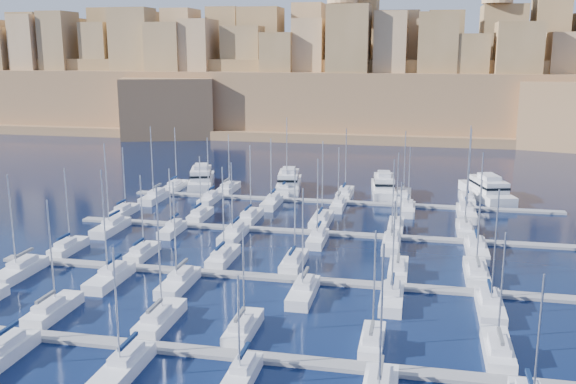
% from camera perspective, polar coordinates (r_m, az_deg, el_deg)
% --- Properties ---
extents(ground, '(600.00, 600.00, 0.00)m').
position_cam_1_polar(ground, '(95.55, 1.96, -5.40)').
color(ground, black).
rests_on(ground, ground).
extents(pontoon_near, '(84.00, 2.00, 0.40)m').
position_cam_1_polar(pontoon_near, '(64.69, -3.38, -14.40)').
color(pontoon_near, slate).
rests_on(pontoon_near, ground).
extents(pontoon_mid_near, '(84.00, 2.00, 0.40)m').
position_cam_1_polar(pontoon_mid_near, '(84.34, 0.55, -7.75)').
color(pontoon_mid_near, slate).
rests_on(pontoon_mid_near, ground).
extents(pontoon_mid_far, '(84.00, 2.00, 0.40)m').
position_cam_1_polar(pontoon_mid_far, '(104.92, 2.90, -3.64)').
color(pontoon_mid_far, slate).
rests_on(pontoon_mid_far, ground).
extents(pontoon_far, '(84.00, 2.00, 0.40)m').
position_cam_1_polar(pontoon_far, '(125.99, 4.46, -0.88)').
color(pontoon_far, slate).
rests_on(pontoon_far, ground).
extents(sailboat_1, '(2.67, 8.92, 13.70)m').
position_cam_1_polar(sailboat_1, '(78.29, -20.16, -9.79)').
color(sailboat_1, silver).
rests_on(sailboat_1, ground).
extents(sailboat_2, '(2.76, 9.21, 15.83)m').
position_cam_1_polar(sailboat_2, '(72.71, -11.31, -10.97)').
color(sailboat_2, silver).
rests_on(sailboat_2, ground).
extents(sailboat_3, '(2.50, 8.34, 11.66)m').
position_cam_1_polar(sailboat_3, '(69.38, -4.02, -11.98)').
color(sailboat_3, silver).
rests_on(sailboat_3, ground).
extents(sailboat_4, '(2.28, 7.60, 12.51)m').
position_cam_1_polar(sailboat_4, '(66.92, 7.50, -13.03)').
color(sailboat_4, silver).
rests_on(sailboat_4, ground).
extents(sailboat_5, '(2.66, 8.88, 12.84)m').
position_cam_1_polar(sailboat_5, '(67.88, 18.14, -13.19)').
color(sailboat_5, silver).
rests_on(sailboat_5, ground).
extents(sailboat_8, '(2.75, 9.17, 12.82)m').
position_cam_1_polar(sailboat_8, '(63.40, -14.44, -14.86)').
color(sailboat_8, silver).
rests_on(sailboat_8, ground).
extents(sailboat_9, '(2.28, 7.60, 10.78)m').
position_cam_1_polar(sailboat_9, '(60.35, -4.18, -15.99)').
color(sailboat_9, silver).
rests_on(sailboat_9, ground).
extents(sailboat_12, '(2.43, 8.09, 12.93)m').
position_cam_1_polar(sailboat_12, '(100.97, -18.94, -4.67)').
color(sailboat_12, silver).
rests_on(sailboat_12, ground).
extents(sailboat_13, '(2.38, 7.94, 12.34)m').
position_cam_1_polar(sailboat_13, '(95.54, -12.81, -5.27)').
color(sailboat_13, silver).
rests_on(sailboat_13, ground).
extents(sailboat_14, '(2.66, 8.86, 13.88)m').
position_cam_1_polar(sailboat_14, '(91.72, -5.80, -5.76)').
color(sailboat_14, silver).
rests_on(sailboat_14, ground).
extents(sailboat_15, '(2.64, 8.80, 14.21)m').
position_cam_1_polar(sailboat_15, '(89.24, 0.53, -6.21)').
color(sailboat_15, silver).
rests_on(sailboat_15, ground).
extents(sailboat_16, '(2.48, 8.28, 12.87)m').
position_cam_1_polar(sailboat_16, '(87.50, 9.77, -6.81)').
color(sailboat_16, silver).
rests_on(sailboat_16, ground).
extents(sailboat_17, '(2.93, 9.76, 13.44)m').
position_cam_1_polar(sailboat_17, '(88.51, 16.39, -6.91)').
color(sailboat_17, silver).
rests_on(sailboat_17, ground).
extents(sailboat_18, '(2.92, 9.74, 14.19)m').
position_cam_1_polar(sailboat_18, '(92.94, -22.76, -6.46)').
color(sailboat_18, silver).
rests_on(sailboat_18, ground).
extents(sailboat_19, '(2.85, 9.49, 15.27)m').
position_cam_1_polar(sailboat_19, '(86.51, -15.53, -7.31)').
color(sailboat_19, silver).
rests_on(sailboat_19, ground).
extents(sailboat_20, '(2.81, 9.36, 14.11)m').
position_cam_1_polar(sailboat_20, '(82.84, -9.70, -7.92)').
color(sailboat_20, silver).
rests_on(sailboat_20, ground).
extents(sailboat_21, '(2.74, 9.15, 14.03)m').
position_cam_1_polar(sailboat_21, '(78.75, 1.37, -8.85)').
color(sailboat_21, silver).
rests_on(sailboat_21, ground).
extents(sailboat_22, '(2.64, 8.81, 13.01)m').
position_cam_1_polar(sailboat_22, '(77.84, 9.20, -9.29)').
color(sailboat_22, silver).
rests_on(sailboat_22, ground).
extents(sailboat_23, '(2.82, 9.41, 14.88)m').
position_cam_1_polar(sailboat_23, '(77.99, 17.52, -9.67)').
color(sailboat_23, silver).
rests_on(sailboat_23, ground).
extents(sailboat_24, '(2.38, 7.94, 12.65)m').
position_cam_1_polar(sailboat_24, '(120.24, -14.32, -1.65)').
color(sailboat_24, silver).
rests_on(sailboat_24, ground).
extents(sailboat_25, '(2.43, 8.10, 11.49)m').
position_cam_1_polar(sailboat_25, '(114.79, -7.82, -2.05)').
color(sailboat_25, silver).
rests_on(sailboat_25, ground).
extents(sailboat_26, '(2.75, 9.18, 13.66)m').
position_cam_1_polar(sailboat_26, '(112.63, -3.40, -2.22)').
color(sailboat_26, silver).
rests_on(sailboat_26, ground).
extents(sailboat_27, '(3.03, 10.09, 14.67)m').
position_cam_1_polar(sailboat_27, '(110.52, 2.99, -2.50)').
color(sailboat_27, silver).
rests_on(sailboat_27, ground).
extents(sailboat_28, '(2.45, 8.17, 13.27)m').
position_cam_1_polar(sailboat_28, '(108.49, 9.57, -2.96)').
color(sailboat_28, silver).
rests_on(sailboat_28, ground).
extents(sailboat_29, '(2.58, 8.60, 13.96)m').
position_cam_1_polar(sailboat_29, '(108.90, 15.44, -3.19)').
color(sailboat_29, silver).
rests_on(sailboat_29, ground).
extents(sailboat_30, '(2.88, 9.61, 15.07)m').
position_cam_1_polar(sailboat_30, '(109.96, -15.46, -3.03)').
color(sailboat_30, silver).
rests_on(sailboat_30, ground).
extents(sailboat_31, '(2.30, 7.68, 11.20)m').
position_cam_1_polar(sailboat_31, '(106.54, -10.23, -3.29)').
color(sailboat_31, silver).
rests_on(sailboat_31, ground).
extents(sailboat_32, '(2.78, 9.26, 12.73)m').
position_cam_1_polar(sailboat_32, '(102.39, -4.86, -3.77)').
color(sailboat_32, silver).
rests_on(sailboat_32, ground).
extents(sailboat_33, '(2.47, 8.22, 13.70)m').
position_cam_1_polar(sailboat_33, '(99.98, 2.65, -4.14)').
color(sailboat_33, silver).
rests_on(sailboat_33, ground).
extents(sailboat_34, '(2.63, 8.77, 14.08)m').
position_cam_1_polar(sailboat_34, '(98.65, 9.19, -4.53)').
color(sailboat_34, silver).
rests_on(sailboat_34, ground).
extents(sailboat_35, '(2.99, 9.97, 15.58)m').
position_cam_1_polar(sailboat_35, '(98.40, 16.41, -4.92)').
color(sailboat_35, silver).
rests_on(sailboat_35, ground).
extents(sailboat_36, '(2.55, 8.52, 13.57)m').
position_cam_1_polar(sailboat_36, '(139.61, -9.94, 0.52)').
color(sailboat_36, silver).
rests_on(sailboat_36, ground).
extents(sailboat_37, '(2.73, 9.10, 12.41)m').
position_cam_1_polar(sailboat_37, '(136.03, -5.30, 0.34)').
color(sailboat_37, silver).
rests_on(sailboat_37, ground).
extents(sailboat_38, '(2.82, 9.40, 16.16)m').
position_cam_1_polar(sailboat_38, '(133.10, -0.16, 0.14)').
color(sailboat_38, silver).
rests_on(sailboat_38, ground).
extents(sailboat_39, '(2.81, 9.38, 14.19)m').
position_cam_1_polar(sailboat_39, '(131.17, 5.08, -0.11)').
color(sailboat_39, silver).
rests_on(sailboat_39, ground).
extents(sailboat_40, '(2.95, 9.85, 13.98)m').
position_cam_1_polar(sailboat_40, '(130.60, 10.21, -0.32)').
color(sailboat_40, silver).
rests_on(sailboat_40, ground).
extents(sailboat_41, '(2.75, 9.16, 15.40)m').
position_cam_1_polar(sailboat_41, '(130.58, 15.61, -0.59)').
color(sailboat_41, silver).
rests_on(sailboat_41, ground).
extents(sailboat_42, '(2.89, 9.62, 15.23)m').
position_cam_1_polar(sailboat_42, '(129.91, -11.75, -0.45)').
color(sailboat_42, silver).
rests_on(sailboat_42, ground).
extents(sailboat_43, '(2.48, 8.27, 13.25)m').
position_cam_1_polar(sailboat_43, '(126.53, -6.98, -0.63)').
color(sailboat_43, silver).
rests_on(sailboat_43, ground).
extents(sailboat_44, '(2.67, 8.90, 13.50)m').
position_cam_1_polar(sailboat_44, '(122.83, -1.45, -0.94)').
color(sailboat_44, silver).
rests_on(sailboat_44, ground).
extents(sailboat_45, '(2.32, 7.73, 12.16)m').
position_cam_1_polar(sailboat_45, '(121.18, 4.50, -1.18)').
color(sailboat_45, silver).
rests_on(sailboat_45, ground).
extents(sailboat_46, '(2.59, 8.65, 12.69)m').
position_cam_1_polar(sailboat_46, '(119.87, 10.60, -1.51)').
color(sailboat_46, silver).
rests_on(sailboat_46, ground).
extents(sailboat_47, '(3.13, 10.44, 16.34)m').
position_cam_1_polar(sailboat_47, '(119.30, 15.57, -1.81)').
color(sailboat_47, silver).
rests_on(sailboat_47, ground).
extents(motor_yacht_a, '(9.06, 16.92, 5.25)m').
position_cam_1_polar(motor_yacht_a, '(141.70, -7.71, 1.19)').
color(motor_yacht_a, silver).
rests_on(motor_yacht_a, ground).
extents(motor_yacht_b, '(6.97, 16.33, 5.25)m').
position_cam_1_polar(motor_yacht_b, '(136.31, 0.06, 0.85)').
color(motor_yacht_b, silver).
rests_on(motor_yacht_b, ground).
extents(motor_yacht_c, '(6.13, 15.49, 5.25)m').
position_cam_1_polar(motor_yacht_c, '(133.42, 8.50, 0.45)').
color(motor_yacht_c, silver).
rests_on(motor_yacht_c, ground).
extents(motor_yacht_d, '(10.24, 19.11, 5.25)m').
position_cam_1_polar(motor_yacht_d, '(135.45, 17.29, 0.19)').
color(motor_yacht_d, silver).
rests_on(motor_yacht_d, ground).
extents(fortified_city, '(460.00, 108.95, 59.52)m').
position_cam_1_polar(fortified_city, '(245.75, 8.25, 9.05)').
color(fortified_city, brown).
rests_on(fortified_city, ground).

